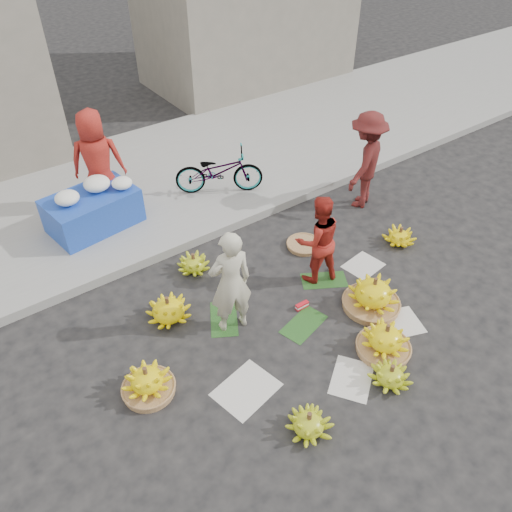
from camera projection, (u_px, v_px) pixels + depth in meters
ground at (300, 312)px, 6.74m from camera, size 80.00×80.00×0.00m
curb at (214, 230)px, 8.08m from camera, size 40.00×0.25×0.15m
sidewalk at (155, 177)px, 9.41m from camera, size 40.00×4.00×0.12m
newspaper_scatter at (341, 350)px, 6.23m from camera, size 3.20×1.80×0.00m
banana_leaves at (285, 307)px, 6.82m from camera, size 2.00×1.00×0.00m
banana_bunch_0 at (147, 382)px, 5.64m from camera, size 0.60×0.60×0.42m
banana_bunch_1 at (309, 423)px, 5.29m from camera, size 0.61×0.61×0.31m
banana_bunch_2 at (385, 340)px, 6.10m from camera, size 0.66×0.66×0.45m
banana_bunch_3 at (391, 375)px, 5.78m from camera, size 0.52×0.52×0.29m
banana_bunch_4 at (373, 294)px, 6.69m from camera, size 0.83×0.83×0.51m
banana_bunch_5 at (400, 236)px, 7.85m from camera, size 0.60×0.60×0.30m
banana_bunch_6 at (168, 309)px, 6.56m from camera, size 0.73×0.73×0.37m
banana_bunch_7 at (194, 263)px, 7.35m from camera, size 0.58×0.58×0.30m
basket_spare at (304, 245)px, 7.84m from camera, size 0.64×0.64×0.06m
incense_stack at (302, 306)px, 6.78m from camera, size 0.19×0.06×0.08m
vendor_cream at (230, 283)px, 6.08m from camera, size 0.61×0.47×1.50m
vendor_red at (318, 240)px, 6.88m from camera, size 0.78×0.68×1.35m
man_striped at (365, 161)px, 8.30m from camera, size 1.25×1.04×1.68m
flower_table at (93, 208)px, 7.90m from camera, size 1.48×1.05×0.80m
grey_bucket at (68, 232)px, 7.68m from camera, size 0.30×0.30×0.34m
flower_vendor at (98, 162)px, 7.99m from camera, size 0.99×0.85×1.71m
bicycle at (219, 171)px, 8.67m from camera, size 1.23×1.59×0.80m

